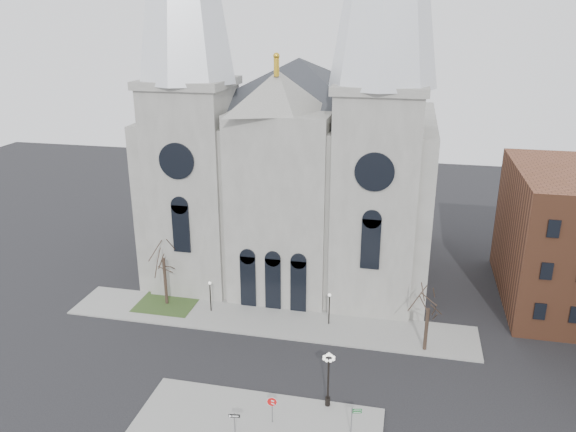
% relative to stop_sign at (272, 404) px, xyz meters
% --- Properties ---
extents(ground, '(160.00, 160.00, 0.00)m').
position_rel_stop_sign_xyz_m(ground, '(-4.03, 3.24, -1.72)').
color(ground, black).
rests_on(ground, ground).
extents(sidewalk_far, '(40.00, 6.00, 0.14)m').
position_rel_stop_sign_xyz_m(sidewalk_far, '(-4.03, 14.24, -1.65)').
color(sidewalk_far, gray).
rests_on(sidewalk_far, ground).
extents(grass_patch, '(6.00, 5.00, 0.18)m').
position_rel_stop_sign_xyz_m(grass_patch, '(-15.03, 15.24, -1.63)').
color(grass_patch, '#304B20').
rests_on(grass_patch, ground).
extents(cathedral, '(33.00, 26.66, 54.00)m').
position_rel_stop_sign_xyz_m(cathedral, '(-4.03, 26.10, 16.76)').
color(cathedral, gray).
rests_on(cathedral, ground).
extents(tree_left, '(3.20, 3.20, 7.50)m').
position_rel_stop_sign_xyz_m(tree_left, '(-15.03, 15.24, 3.87)').
color(tree_left, black).
rests_on(tree_left, ground).
extents(tree_right, '(3.20, 3.20, 6.00)m').
position_rel_stop_sign_xyz_m(tree_right, '(10.97, 12.24, 2.75)').
color(tree_right, black).
rests_on(tree_right, ground).
extents(ped_lamp_left, '(0.32, 0.32, 3.26)m').
position_rel_stop_sign_xyz_m(ped_lamp_left, '(-10.03, 14.74, 0.61)').
color(ped_lamp_left, black).
rests_on(ped_lamp_left, sidewalk_far).
extents(ped_lamp_right, '(0.32, 0.32, 3.26)m').
position_rel_stop_sign_xyz_m(ped_lamp_right, '(1.97, 14.74, 0.61)').
color(ped_lamp_right, black).
rests_on(ped_lamp_right, sidewalk_far).
extents(stop_sign, '(0.76, 0.25, 2.18)m').
position_rel_stop_sign_xyz_m(stop_sign, '(0.00, 0.00, 0.00)').
color(stop_sign, slate).
rests_on(stop_sign, sidewalk_near).
extents(globe_lamp, '(1.25, 1.25, 4.64)m').
position_rel_stop_sign_xyz_m(globe_lamp, '(3.66, 2.74, 1.34)').
color(globe_lamp, black).
rests_on(globe_lamp, sidewalk_near).
extents(one_way_sign, '(0.82, 0.15, 1.87)m').
position_rel_stop_sign_xyz_m(one_way_sign, '(-2.27, -1.88, -0.29)').
color(one_way_sign, slate).
rests_on(one_way_sign, sidewalk_near).
extents(street_name_sign, '(0.72, 0.22, 2.29)m').
position_rel_stop_sign_xyz_m(street_name_sign, '(5.84, -0.07, -0.23)').
color(street_name_sign, slate).
rests_on(street_name_sign, sidewalk_near).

